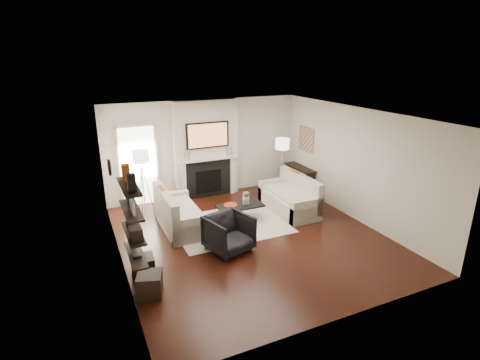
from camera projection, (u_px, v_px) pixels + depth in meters
name	position (u px, v px, depth m)	size (l,w,h in m)	color
room_envelope	(252.00, 179.00, 7.87)	(6.00, 6.00, 6.00)	black
chimney_breast	(206.00, 149.00, 10.35)	(1.80, 0.25, 2.70)	silver
fireplace_surround	(209.00, 179.00, 10.49)	(1.30, 0.02, 1.04)	black
firebox	(209.00, 182.00, 10.51)	(0.75, 0.02, 0.65)	black
mantel_pilaster_l	(184.00, 182.00, 10.18)	(0.12, 0.08, 1.10)	white
mantel_pilaster_r	(232.00, 175.00, 10.74)	(0.12, 0.08, 1.10)	white
mantel_shelf	(209.00, 159.00, 10.26)	(1.70, 0.18, 0.07)	white
tv_body	(208.00, 135.00, 10.07)	(1.20, 0.06, 0.70)	black
tv_screen	(208.00, 135.00, 10.04)	(1.10, 0.01, 0.62)	#BF723F
candlestick_l_tall	(189.00, 154.00, 9.99)	(0.04, 0.04, 0.30)	silver
candlestick_l_short	(184.00, 156.00, 9.95)	(0.04, 0.04, 0.24)	silver
candlestick_r_tall	(227.00, 150.00, 10.42)	(0.04, 0.04, 0.30)	silver
candlestick_r_short	(231.00, 151.00, 10.49)	(0.04, 0.04, 0.24)	silver
hallway_panel	(138.00, 167.00, 9.81)	(0.90, 0.02, 2.10)	white
door_trim_l	(120.00, 169.00, 9.60)	(0.06, 0.06, 2.16)	white
door_trim_r	(157.00, 165.00, 9.98)	(0.06, 0.06, 2.16)	white
door_trim_top	(135.00, 126.00, 9.45)	(1.02, 0.06, 0.06)	white
rug	(229.00, 225.00, 8.86)	(2.60, 2.00, 0.01)	beige
loveseat_left_base	(181.00, 219.00, 8.68)	(0.85, 1.80, 0.42)	beige
loveseat_left_back	(166.00, 209.00, 8.45)	(0.18, 1.80, 0.80)	beige
loveseat_left_arm_n	(191.00, 230.00, 7.95)	(0.85, 0.18, 0.60)	beige
loveseat_left_arm_s	(172.00, 204.00, 9.35)	(0.85, 0.18, 0.60)	beige
loveseat_left_cushion	(182.00, 209.00, 8.62)	(0.63, 1.44, 0.10)	beige
pillow_left_orange	(162.00, 196.00, 8.64)	(0.10, 0.42, 0.42)	#944B12
pillow_left_charcoal	(169.00, 206.00, 8.13)	(0.10, 0.40, 0.40)	black
loveseat_right_base	(289.00, 203.00, 9.64)	(0.85, 1.80, 0.42)	beige
loveseat_right_back	(300.00, 190.00, 9.67)	(0.18, 1.80, 0.80)	beige
loveseat_right_arm_n	(307.00, 211.00, 8.91)	(0.85, 0.18, 0.60)	beige
loveseat_right_arm_s	(273.00, 190.00, 10.31)	(0.85, 0.18, 0.60)	beige
loveseat_right_cushion	(287.00, 194.00, 9.53)	(0.63, 1.44, 0.10)	beige
pillow_right_orange	(294.00, 179.00, 9.86)	(0.10, 0.42, 0.42)	#944B12
pillow_right_charcoal	(307.00, 186.00, 9.35)	(0.10, 0.40, 0.40)	black
coffee_table	(240.00, 206.00, 8.97)	(1.10, 0.55, 0.04)	black
coffee_leg_nw	(224.00, 221.00, 8.65)	(0.02, 0.02, 0.38)	silver
coffee_leg_ne	(263.00, 214.00, 9.04)	(0.02, 0.02, 0.38)	silver
coffee_leg_sw	(218.00, 214.00, 9.03)	(0.02, 0.02, 0.38)	silver
coffee_leg_se	(255.00, 207.00, 9.42)	(0.02, 0.02, 0.38)	silver
hurricane_glass	(246.00, 198.00, 8.98)	(0.17, 0.17, 0.30)	white
hurricane_candle	(246.00, 201.00, 9.00)	(0.11, 0.11, 0.16)	white
copper_bowl	(231.00, 206.00, 8.86)	(0.32, 0.32, 0.05)	red
armchair	(229.00, 232.00, 7.60)	(0.82, 0.77, 0.84)	black
lamp_left_post	(143.00, 189.00, 9.52)	(0.02, 0.02, 1.20)	silver
lamp_left_shade	(141.00, 156.00, 9.25)	(0.40, 0.40, 0.30)	white
lamp_left_leg_a	(148.00, 188.00, 9.56)	(0.02, 0.02, 1.25)	silver
lamp_left_leg_b	(141.00, 188.00, 9.58)	(0.02, 0.02, 1.25)	silver
lamp_left_leg_c	(142.00, 190.00, 9.42)	(0.02, 0.02, 1.25)	silver
lamp_right_post	(281.00, 172.00, 10.82)	(0.02, 0.02, 1.20)	silver
lamp_right_shade	(282.00, 144.00, 10.55)	(0.40, 0.40, 0.30)	white
lamp_right_leg_a	(285.00, 172.00, 10.86)	(0.02, 0.02, 1.25)	silver
lamp_right_leg_b	(278.00, 172.00, 10.88)	(0.02, 0.02, 1.25)	silver
lamp_right_leg_c	(281.00, 174.00, 10.72)	(0.02, 0.02, 1.25)	silver
console_top	(300.00, 168.00, 10.83)	(0.35, 1.20, 0.04)	black
console_leg_n	(310.00, 186.00, 10.48)	(0.30, 0.04, 0.71)	black
console_leg_s	(290.00, 175.00, 11.43)	(0.30, 0.04, 0.71)	black
wall_art	(306.00, 139.00, 10.64)	(0.03, 0.70, 0.70)	#9D744E
shelf_bottom	(136.00, 255.00, 6.18)	(0.25, 1.00, 0.04)	black
shelf_lower	(134.00, 233.00, 6.06)	(0.25, 1.00, 0.04)	black
shelf_upper	(131.00, 210.00, 5.93)	(0.25, 1.00, 0.04)	black
shelf_top	(129.00, 186.00, 5.80)	(0.25, 1.00, 0.04)	black
decor_magfile_a	(131.00, 183.00, 5.47)	(0.12, 0.10, 0.28)	black
decor_magfile_b	(126.00, 173.00, 5.95)	(0.12, 0.10, 0.28)	#944B12
decor_frame_a	(132.00, 206.00, 5.75)	(0.04, 0.30, 0.22)	white
decor_frame_b	(129.00, 199.00, 6.09)	(0.04, 0.22, 0.18)	black
decor_wine_rack	(136.00, 233.00, 5.78)	(0.18, 0.25, 0.20)	black
decor_box_small	(131.00, 222.00, 6.25)	(0.15, 0.12, 0.12)	black
decor_books	(137.00, 255.00, 6.09)	(0.14, 0.20, 0.05)	black
decor_box_tall	(132.00, 241.00, 6.42)	(0.10, 0.10, 0.18)	white
clock_rim	(109.00, 168.00, 7.46)	(0.34, 0.34, 0.04)	black
clock_face	(111.00, 167.00, 7.47)	(0.29, 0.29, 0.01)	white
ottoman_near	(143.00, 267.00, 6.76)	(0.40, 0.40, 0.40)	black
ottoman_far	(150.00, 285.00, 6.23)	(0.40, 0.40, 0.40)	black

